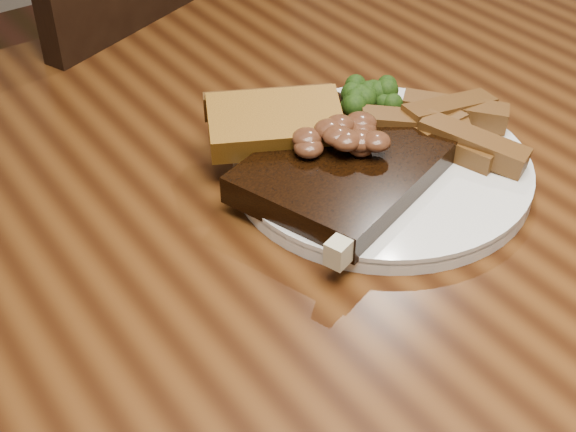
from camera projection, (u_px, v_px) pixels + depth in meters
name	position (u px, v px, depth m)	size (l,w,h in m)	color
dining_table	(298.00, 311.00, 0.71)	(1.60, 0.90, 0.75)	#49270E
chair_far	(133.00, 131.00, 1.21)	(0.56, 0.56, 0.92)	black
plate	(381.00, 170.00, 0.71)	(0.26, 0.26, 0.01)	white
steak	(345.00, 169.00, 0.67)	(0.17, 0.13, 0.03)	black
steak_bone	(390.00, 206.00, 0.64)	(0.17, 0.02, 0.02)	beige
mushroom_pile	(349.00, 137.00, 0.66)	(0.08, 0.08, 0.03)	#59301C
garlic_bread	(275.00, 143.00, 0.71)	(0.12, 0.06, 0.03)	#97661B
potato_wedges	(449.00, 132.00, 0.72)	(0.12, 0.12, 0.02)	brown
broccoli_cluster	(371.00, 97.00, 0.75)	(0.06, 0.06, 0.04)	#223E0E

